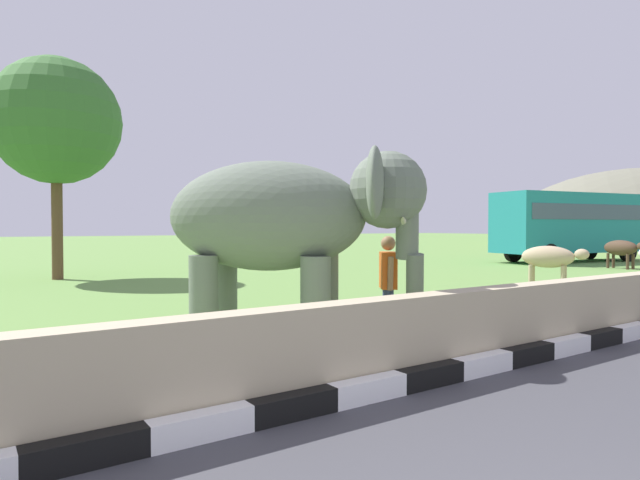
# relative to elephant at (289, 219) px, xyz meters

# --- Properties ---
(striped_curb) EXTENTS (16.20, 0.20, 0.24)m
(striped_curb) POSITION_rel_elephant_xyz_m (-2.11, -2.84, -1.80)
(striped_curb) COLOR white
(striped_curb) RESTS_ON ground_plane
(barrier_parapet) EXTENTS (28.00, 0.36, 1.00)m
(barrier_parapet) POSITION_rel_elephant_xyz_m (0.24, -2.54, -1.42)
(barrier_parapet) COLOR tan
(barrier_parapet) RESTS_ON ground_plane
(elephant) EXTENTS (3.86, 3.81, 2.93)m
(elephant) POSITION_rel_elephant_xyz_m (0.00, 0.00, 0.00)
(elephant) COLOR slate
(elephant) RESTS_ON ground_plane
(person_handler) EXTENTS (0.45, 0.61, 1.66)m
(person_handler) POSITION_rel_elephant_xyz_m (1.43, -0.67, -0.99)
(person_handler) COLOR navy
(person_handler) RESTS_ON ground_plane
(bus_teal) EXTENTS (9.02, 3.94, 3.50)m
(bus_teal) POSITION_rel_elephant_xyz_m (21.97, 8.46, 0.16)
(bus_teal) COLOR teal
(bus_teal) RESTS_ON ground_plane
(cow_mid) EXTENTS (1.15, 1.89, 1.23)m
(cow_mid) POSITION_rel_elephant_xyz_m (10.49, 2.33, -1.05)
(cow_mid) COLOR tan
(cow_mid) RESTS_ON ground_plane
(cow_far) EXTENTS (0.81, 1.92, 1.23)m
(cow_far) POSITION_rel_elephant_xyz_m (19.32, 4.60, -1.05)
(cow_far) COLOR #473323
(cow_far) RESTS_ON ground_plane
(tree_distant) EXTENTS (4.28, 4.28, 7.54)m
(tree_distant) POSITION_rel_elephant_xyz_m (-1.43, 13.05, 3.46)
(tree_distant) COLOR brown
(tree_distant) RESTS_ON ground_plane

